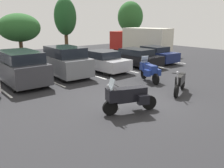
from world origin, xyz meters
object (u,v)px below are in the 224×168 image
Objects in this scene: motorcycle_third at (149,70)px; car_navy at (153,54)px; car_grey at (64,62)px; car_silver at (102,61)px; car_charcoal at (20,67)px; box_truck at (141,40)px; motorcycle_touring at (128,96)px; motorcycle_second at (180,82)px; car_black at (135,57)px.

motorcycle_third reaches higher than car_navy.
car_grey is 2.85m from car_silver.
box_truck is at bearing 16.79° from car_charcoal.
box_truck is (11.45, 4.09, 0.53)m from car_grey.
car_grey is 8.60m from car_navy.
motorcycle_touring is 0.48× the size of car_navy.
motorcycle_touring is 0.49× the size of car_silver.
motorcycle_touring is 5.25m from motorcycle_third.
box_truck reaches higher than car_navy.
motorcycle_third reaches higher than motorcycle_second.
car_navy is (8.59, -0.20, -0.27)m from car_grey.
car_black is (8.89, -0.28, -0.26)m from car_charcoal.
car_black is at bearing -173.07° from car_navy.
motorcycle_second is at bearing -117.48° from car_black.
car_charcoal is 0.65× the size of box_truck.
motorcycle_third reaches higher than car_black.
car_charcoal is 11.49m from car_navy.
motorcycle_third is 7.44m from car_charcoal.
box_truck is at bearing 56.32° from car_navy.
motorcycle_third is 0.44× the size of car_navy.
motorcycle_third is (4.40, 2.85, -0.00)m from motorcycle_touring.
motorcycle_third is 6.94m from car_navy.
car_charcoal is 0.98× the size of car_navy.
motorcycle_second is 0.45× the size of car_black.
car_navy is at bearing 0.17° from car_charcoal.
motorcycle_third reaches higher than motorcycle_touring.
box_truck reaches higher than motorcycle_second.
car_black is (5.99, -0.52, -0.24)m from car_grey.
car_charcoal is at bearing 103.12° from motorcycle_touring.
box_truck reaches higher than car_silver.
box_truck reaches higher than motorcycle_touring.
motorcycle_second is at bearing -103.50° from motorcycle_third.
car_charcoal is at bearing -163.21° from box_truck.
box_truck is (5.46, 4.61, 0.78)m from car_black.
box_truck is (8.63, 4.47, 0.76)m from car_silver.
car_navy is (9.82, 7.18, -0.01)m from motorcycle_touring.
car_navy is at bearing -123.68° from box_truck.
car_navy is (5.42, 4.33, -0.00)m from motorcycle_third.
motorcycle_touring is at bearing -136.45° from car_black.
car_grey is at bearing 175.06° from car_black.
motorcycle_third is at bearing -141.39° from car_navy.
box_truck is (12.69, 11.48, 0.79)m from motorcycle_touring.
motorcycle_touring is 9.97m from car_black.
car_charcoal is 15.00m from box_truck.
motorcycle_third is 0.44× the size of car_black.
car_black is 2.62m from car_navy.
car_silver is 0.64× the size of box_truck.
car_grey reaches higher than motorcycle_touring.
box_truck reaches higher than motorcycle_third.
car_silver is (2.82, -0.38, -0.23)m from car_grey.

